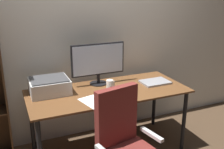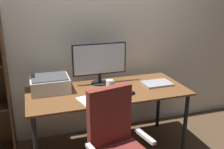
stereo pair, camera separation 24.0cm
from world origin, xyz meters
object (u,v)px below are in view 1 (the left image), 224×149
monitor (98,61)px  mouse (131,92)px  printer (49,86)px  desk (108,97)px  laptop (155,82)px  coffee_mug (110,85)px  keyboard (113,96)px

monitor → mouse: bearing=-61.7°
printer → desk: bearing=-16.5°
laptop → printer: (-1.18, 0.17, 0.07)m
mouse → laptop: (0.40, 0.17, -0.01)m
coffee_mug → printer: size_ratio=0.27×
keyboard → laptop: (0.61, 0.18, 0.00)m
keyboard → printer: 0.67m
desk → mouse: (0.19, -0.17, 0.09)m
mouse → coffee_mug: bearing=115.6°
keyboard → mouse: mouse is taller
monitor → desk: bearing=-83.9°
mouse → coffee_mug: 0.25m
monitor → printer: (-0.57, -0.06, -0.19)m
coffee_mug → laptop: (0.56, -0.01, -0.04)m
desk → keyboard: size_ratio=5.89×
keyboard → mouse: size_ratio=3.02×
printer → laptop: bearing=-8.4°
desk → keyboard: bearing=-97.3°
laptop → printer: bearing=171.1°
monitor → laptop: size_ratio=1.93×
mouse → laptop: 0.43m
monitor → coffee_mug: size_ratio=5.68×
desk → monitor: monitor is taller
coffee_mug → monitor: bearing=103.1°
coffee_mug → printer: 0.64m
desk → laptop: bearing=0.1°
keyboard → mouse: (0.21, 0.01, 0.01)m
laptop → keyboard: bearing=-164.0°
desk → monitor: 0.42m
monitor → mouse: 0.52m
mouse → monitor: bearing=101.8°
keyboard → laptop: bearing=15.4°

